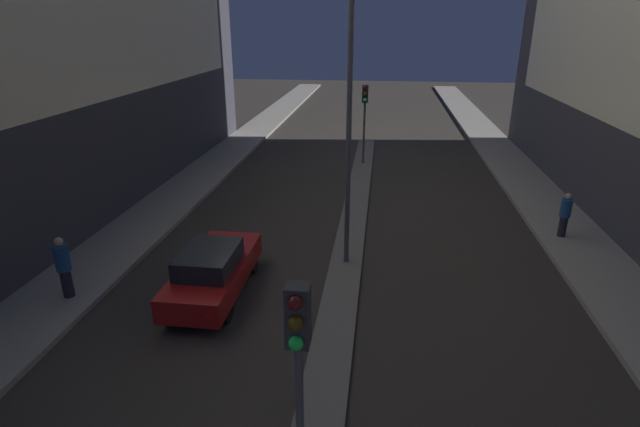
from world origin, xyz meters
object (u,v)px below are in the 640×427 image
at_px(traffic_light_mid, 365,106).
at_px(car_left_lane, 213,271).
at_px(pedestrian_on_right_sidewalk, 565,214).
at_px(street_lamp, 351,27).
at_px(traffic_light_near, 298,359).
at_px(pedestrian_on_left_sidewalk, 64,266).

xyz_separation_m(traffic_light_mid, car_left_lane, (-3.63, -14.50, -2.42)).
distance_m(car_left_lane, pedestrian_on_right_sidewalk, 12.38).
distance_m(street_lamp, car_left_lane, 7.82).
height_order(traffic_light_near, pedestrian_on_right_sidewalk, traffic_light_near).
bearing_deg(pedestrian_on_left_sidewalk, traffic_light_mid, 63.77).
relative_size(traffic_light_near, pedestrian_on_left_sidewalk, 2.33).
height_order(traffic_light_mid, pedestrian_on_left_sidewalk, traffic_light_mid).
height_order(traffic_light_mid, street_lamp, street_lamp).
distance_m(traffic_light_mid, street_lamp, 12.75).
xyz_separation_m(car_left_lane, pedestrian_on_right_sidewalk, (11.20, 5.27, 0.25)).
bearing_deg(traffic_light_mid, car_left_lane, -104.06).
relative_size(traffic_light_mid, pedestrian_on_right_sidewalk, 2.57).
bearing_deg(pedestrian_on_right_sidewalk, pedestrian_on_left_sidewalk, -157.89).
bearing_deg(traffic_light_mid, street_lamp, -90.00).
height_order(street_lamp, pedestrian_on_right_sidewalk, street_lamp).
relative_size(traffic_light_near, pedestrian_on_right_sidewalk, 2.57).
xyz_separation_m(car_left_lane, pedestrian_on_left_sidewalk, (-3.95, -0.89, 0.34)).
distance_m(traffic_light_near, traffic_light_mid, 21.22).
distance_m(traffic_light_near, street_lamp, 10.01).
relative_size(traffic_light_near, car_left_lane, 0.94).
bearing_deg(street_lamp, traffic_light_mid, 90.00).
relative_size(traffic_light_mid, car_left_lane, 0.94).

